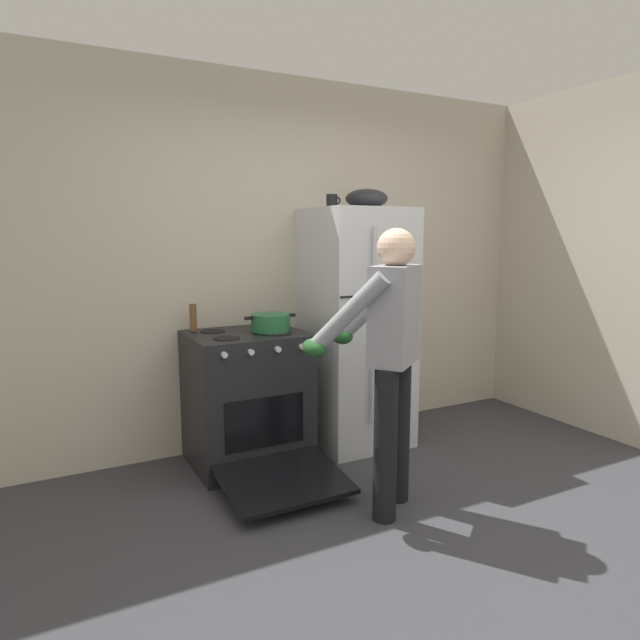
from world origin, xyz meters
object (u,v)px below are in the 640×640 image
(person_cook, at_px, (388,346))
(red_pot, at_px, (270,323))
(pepper_mill, at_px, (193,318))
(coffee_mug, at_px, (332,201))
(refrigerator, at_px, (356,328))
(stove_range, at_px, (248,400))
(mixing_bowl, at_px, (367,199))

(person_cook, distance_m, red_pot, 0.99)
(person_cook, xyz_separation_m, red_pot, (-0.31, 0.94, 0.02))
(person_cook, relative_size, pepper_mill, 8.67)
(red_pot, relative_size, pepper_mill, 1.96)
(person_cook, bearing_deg, coffee_mug, 77.89)
(refrigerator, bearing_deg, stove_range, -178.84)
(refrigerator, bearing_deg, mixing_bowl, 0.21)
(refrigerator, relative_size, mixing_bowl, 5.67)
(refrigerator, distance_m, person_cook, 1.08)
(red_pot, xyz_separation_m, mixing_bowl, (0.79, 0.05, 0.85))
(coffee_mug, relative_size, pepper_mill, 0.61)
(stove_range, distance_m, pepper_mill, 0.67)
(red_pot, relative_size, coffee_mug, 3.24)
(person_cook, bearing_deg, pepper_mill, 122.66)
(red_pot, xyz_separation_m, pepper_mill, (-0.46, 0.25, 0.03))
(refrigerator, height_order, pepper_mill, refrigerator)
(refrigerator, relative_size, pepper_mill, 9.50)
(person_cook, distance_m, pepper_mill, 1.42)
(pepper_mill, xyz_separation_m, mixing_bowl, (1.25, -0.20, 0.81))
(red_pot, xyz_separation_m, coffee_mug, (0.53, 0.10, 0.83))
(red_pot, distance_m, coffee_mug, 0.99)
(stove_range, height_order, pepper_mill, pepper_mill)
(refrigerator, distance_m, mixing_bowl, 0.95)
(coffee_mug, bearing_deg, pepper_mill, 171.38)
(stove_range, bearing_deg, mixing_bowl, 1.08)
(stove_range, relative_size, person_cook, 0.76)
(coffee_mug, xyz_separation_m, mixing_bowl, (0.26, -0.05, 0.02))
(person_cook, relative_size, mixing_bowl, 5.18)
(person_cook, bearing_deg, refrigerator, 68.01)
(mixing_bowl, bearing_deg, person_cook, -115.83)
(pepper_mill, bearing_deg, mixing_bowl, -9.11)
(coffee_mug, xyz_separation_m, pepper_mill, (-0.99, 0.15, -0.79))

